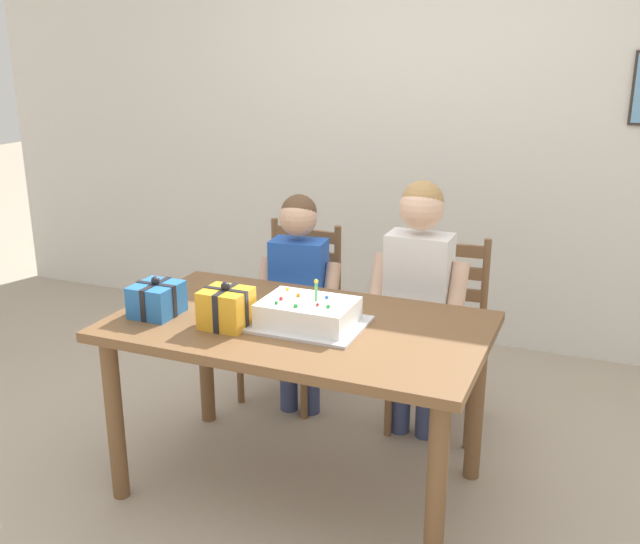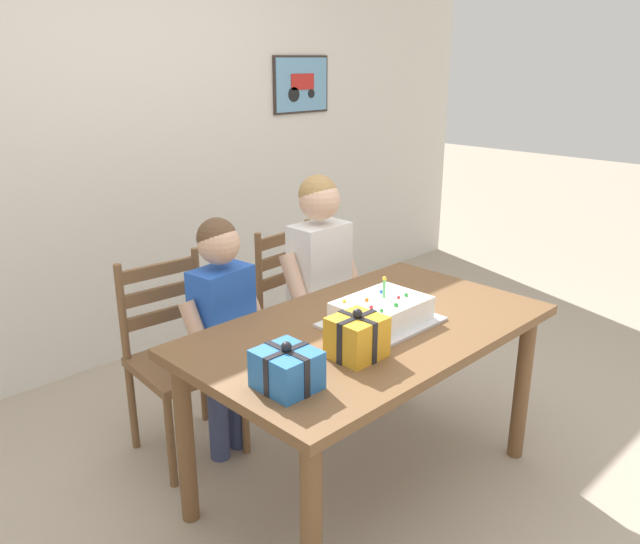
% 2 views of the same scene
% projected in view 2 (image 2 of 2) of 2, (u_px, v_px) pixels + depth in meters
% --- Properties ---
extents(ground_plane, '(20.00, 20.00, 0.00)m').
position_uv_depth(ground_plane, '(365.00, 483.00, 2.78)').
color(ground_plane, tan).
extents(back_wall, '(6.40, 0.11, 2.60)m').
position_uv_depth(back_wall, '(121.00, 143.00, 3.65)').
color(back_wall, silver).
rests_on(back_wall, ground).
extents(dining_table, '(1.49, 0.86, 0.75)m').
position_uv_depth(dining_table, '(368.00, 348.00, 2.57)').
color(dining_table, brown).
rests_on(dining_table, ground).
extents(birthday_cake, '(0.44, 0.34, 0.19)m').
position_uv_depth(birthday_cake, '(382.00, 312.00, 2.54)').
color(birthday_cake, silver).
rests_on(birthday_cake, dining_table).
extents(gift_box_red_large, '(0.19, 0.17, 0.19)m').
position_uv_depth(gift_box_red_large, '(357.00, 337.00, 2.25)').
color(gift_box_red_large, gold).
rests_on(gift_box_red_large, dining_table).
extents(gift_box_beside_cake, '(0.18, 0.19, 0.17)m').
position_uv_depth(gift_box_beside_cake, '(287.00, 369.00, 2.04)').
color(gift_box_beside_cake, '#286BB7').
rests_on(gift_box_beside_cake, dining_table).
extents(chair_left, '(0.45, 0.45, 0.92)m').
position_uv_depth(chair_left, '(180.00, 358.00, 2.90)').
color(chair_left, brown).
rests_on(chair_left, ground).
extents(chair_right, '(0.45, 0.45, 0.92)m').
position_uv_depth(chair_right, '(305.00, 312.00, 3.43)').
color(chair_right, brown).
rests_on(chair_right, ground).
extents(child_older, '(0.45, 0.25, 1.24)m').
position_uv_depth(child_older, '(320.00, 272.00, 3.17)').
color(child_older, '#38426B').
rests_on(child_older, ground).
extents(child_younger, '(0.43, 0.25, 1.13)m').
position_uv_depth(child_younger, '(223.00, 317.00, 2.79)').
color(child_younger, '#38426B').
rests_on(child_younger, ground).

